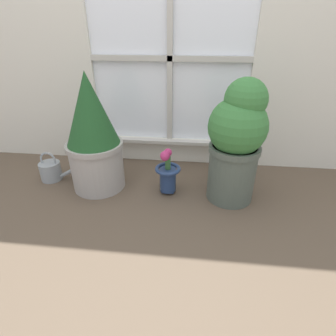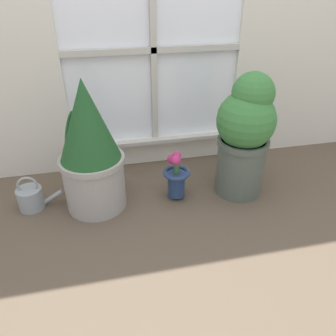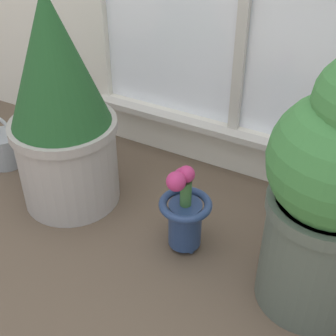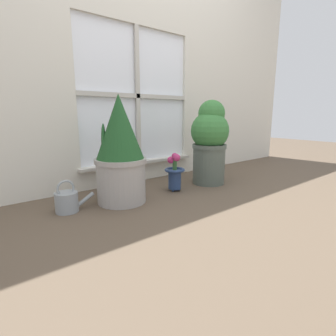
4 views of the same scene
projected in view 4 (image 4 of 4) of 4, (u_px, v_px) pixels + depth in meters
The scene contains 6 objects.
ground_plane at pixel (189, 198), 1.92m from camera, with size 10.00×10.00×0.00m, color brown.
wall_with_window at pixel (135, 31), 2.17m from camera, with size 4.40×0.10×2.50m.
potted_plant_left at pixel (120, 151), 1.76m from camera, with size 0.35×0.35×0.73m.
potted_plant_right at pixel (210, 141), 2.25m from camera, with size 0.33×0.33×0.72m.
flower_vase at pixel (175, 173), 2.07m from camera, with size 0.16×0.16×0.30m.
watering_can at pixel (67, 201), 1.64m from camera, with size 0.25×0.14×0.21m.
Camera 4 is at (-1.27, -1.33, 0.61)m, focal length 28.00 mm.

